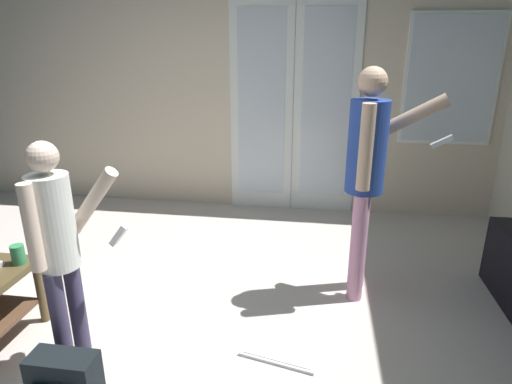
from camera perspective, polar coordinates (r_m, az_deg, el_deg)
The scene contains 7 objects.
ground_plane at distance 2.87m, azimuth -14.21°, elevation -17.84°, with size 5.56×4.68×0.02m, color beige.
wall_back_with_doors at distance 4.49m, azimuth -2.76°, elevation 14.06°, with size 5.56×0.09×2.65m.
person_adult at distance 2.88m, azimuth 14.55°, elevation 3.37°, with size 0.67×0.42×1.56m.
person_child at distance 2.36m, azimuth -24.69°, elevation -5.99°, with size 0.44×0.34×1.26m.
backpack at distance 2.46m, azimuth -24.01°, elevation -21.92°, with size 0.33×0.19×0.28m.
loose_keyboard at distance 2.61m, azimuth 3.02°, elevation -20.89°, with size 0.46×0.22×0.02m.
cup_by_laptop at distance 2.93m, azimuth -28.95°, elevation -7.25°, with size 0.08×0.08×0.12m, color #32834F.
Camera 1 is at (0.99, -2.09, 1.69)m, focal length 30.25 mm.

